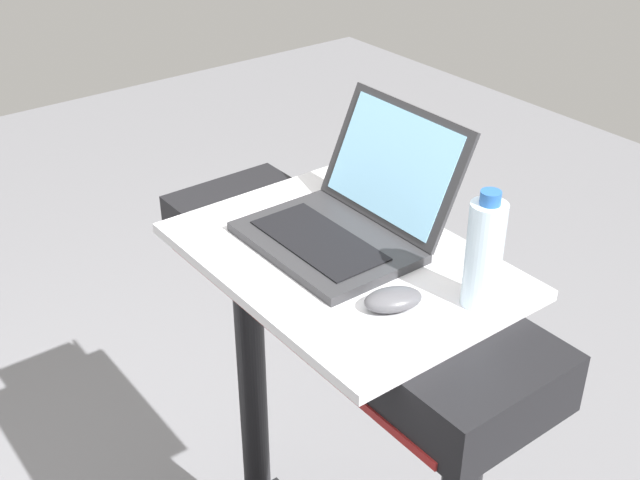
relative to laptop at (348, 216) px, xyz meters
The scene contains 4 objects.
desk_board 0.09m from the laptop, 49.12° to the right, with size 0.64×0.44×0.02m, color silver.
laptop is the anchor object (origin of this frame).
computer_mouse 0.24m from the laptop, 21.07° to the right, with size 0.06×0.10×0.03m, color #4C4C51.
water_bottle 0.31m from the laptop, ahead, with size 0.06×0.06×0.21m.
Camera 1 is at (0.99, -0.11, 1.91)m, focal length 45.81 mm.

